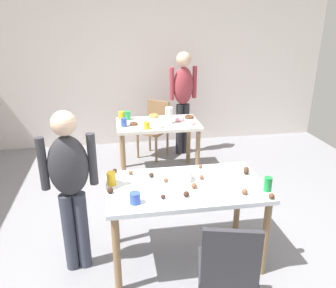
{
  "coord_description": "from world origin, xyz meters",
  "views": [
    {
      "loc": [
        -0.46,
        -2.49,
        2.11
      ],
      "look_at": [
        0.06,
        0.64,
        0.9
      ],
      "focal_mm": 36.17,
      "sensor_mm": 36.0,
      "label": 1
    }
  ],
  "objects_px": {
    "chair_near_table": "(228,267)",
    "chair_far_table": "(155,125)",
    "dining_table_far": "(158,131)",
    "person_girl_near": "(70,180)",
    "mixing_bowl": "(183,176)",
    "person_adult_far": "(183,94)",
    "pitcher_far": "(169,115)",
    "soda_can": "(268,184)",
    "dining_table_near": "(186,195)"
  },
  "relations": [
    {
      "from": "pitcher_far",
      "to": "person_girl_near",
      "type": "bearing_deg",
      "value": -122.63
    },
    {
      "from": "dining_table_near",
      "to": "person_adult_far",
      "type": "height_order",
      "value": "person_adult_far"
    },
    {
      "from": "person_adult_far",
      "to": "mixing_bowl",
      "type": "distance_m",
      "value": 2.46
    },
    {
      "from": "chair_far_table",
      "to": "mixing_bowl",
      "type": "distance_m",
      "value": 2.41
    },
    {
      "from": "person_adult_far",
      "to": "chair_far_table",
      "type": "bearing_deg",
      "value": -178.42
    },
    {
      "from": "dining_table_far",
      "to": "chair_far_table",
      "type": "xyz_separation_m",
      "value": [
        0.05,
        0.68,
        -0.14
      ]
    },
    {
      "from": "mixing_bowl",
      "to": "soda_can",
      "type": "xyz_separation_m",
      "value": [
        0.65,
        -0.31,
        0.02
      ]
    },
    {
      "from": "dining_table_far",
      "to": "person_adult_far",
      "type": "distance_m",
      "value": 0.91
    },
    {
      "from": "mixing_bowl",
      "to": "dining_table_far",
      "type": "bearing_deg",
      "value": 89.37
    },
    {
      "from": "mixing_bowl",
      "to": "chair_near_table",
      "type": "bearing_deg",
      "value": -80.42
    },
    {
      "from": "dining_table_far",
      "to": "chair_near_table",
      "type": "distance_m",
      "value": 2.57
    },
    {
      "from": "dining_table_far",
      "to": "soda_can",
      "type": "bearing_deg",
      "value": -72.63
    },
    {
      "from": "person_girl_near",
      "to": "person_adult_far",
      "type": "height_order",
      "value": "person_adult_far"
    },
    {
      "from": "person_adult_far",
      "to": "soda_can",
      "type": "xyz_separation_m",
      "value": [
        0.14,
        -2.71,
        -0.16
      ]
    },
    {
      "from": "chair_far_table",
      "to": "person_girl_near",
      "type": "xyz_separation_m",
      "value": [
        -1.01,
        -2.46,
        0.36
      ]
    },
    {
      "from": "person_adult_far",
      "to": "chair_near_table",
      "type": "bearing_deg",
      "value": -96.38
    },
    {
      "from": "mixing_bowl",
      "to": "soda_can",
      "type": "relative_size",
      "value": 1.35
    },
    {
      "from": "chair_near_table",
      "to": "chair_far_table",
      "type": "bearing_deg",
      "value": 91.38
    },
    {
      "from": "dining_table_near",
      "to": "chair_near_table",
      "type": "height_order",
      "value": "chair_near_table"
    },
    {
      "from": "person_adult_far",
      "to": "mixing_bowl",
      "type": "xyz_separation_m",
      "value": [
        -0.51,
        -2.4,
        -0.18
      ]
    },
    {
      "from": "chair_far_table",
      "to": "person_adult_far",
      "type": "height_order",
      "value": "person_adult_far"
    },
    {
      "from": "mixing_bowl",
      "to": "pitcher_far",
      "type": "height_order",
      "value": "pitcher_far"
    },
    {
      "from": "chair_far_table",
      "to": "chair_near_table",
      "type": "bearing_deg",
      "value": -88.62
    },
    {
      "from": "chair_far_table",
      "to": "soda_can",
      "type": "height_order",
      "value": "soda_can"
    },
    {
      "from": "chair_near_table",
      "to": "soda_can",
      "type": "distance_m",
      "value": 0.81
    },
    {
      "from": "dining_table_far",
      "to": "person_girl_near",
      "type": "height_order",
      "value": "person_girl_near"
    },
    {
      "from": "dining_table_near",
      "to": "chair_far_table",
      "type": "relative_size",
      "value": 1.56
    },
    {
      "from": "soda_can",
      "to": "dining_table_far",
      "type": "bearing_deg",
      "value": 107.37
    },
    {
      "from": "dining_table_far",
      "to": "soda_can",
      "type": "distance_m",
      "value": 2.13
    },
    {
      "from": "dining_table_near",
      "to": "mixing_bowl",
      "type": "relative_size",
      "value": 8.21
    },
    {
      "from": "person_girl_near",
      "to": "mixing_bowl",
      "type": "relative_size",
      "value": 8.74
    },
    {
      "from": "dining_table_near",
      "to": "soda_can",
      "type": "height_order",
      "value": "soda_can"
    },
    {
      "from": "chair_near_table",
      "to": "soda_can",
      "type": "bearing_deg",
      "value": 46.94
    },
    {
      "from": "person_girl_near",
      "to": "mixing_bowl",
      "type": "bearing_deg",
      "value": 4.04
    },
    {
      "from": "dining_table_far",
      "to": "mixing_bowl",
      "type": "relative_size",
      "value": 6.73
    },
    {
      "from": "chair_near_table",
      "to": "soda_can",
      "type": "height_order",
      "value": "soda_can"
    },
    {
      "from": "dining_table_far",
      "to": "person_girl_near",
      "type": "distance_m",
      "value": 2.04
    },
    {
      "from": "pitcher_far",
      "to": "chair_near_table",
      "type": "bearing_deg",
      "value": -90.42
    },
    {
      "from": "dining_table_near",
      "to": "person_girl_near",
      "type": "height_order",
      "value": "person_girl_near"
    },
    {
      "from": "person_adult_far",
      "to": "mixing_bowl",
      "type": "bearing_deg",
      "value": -101.93
    },
    {
      "from": "chair_near_table",
      "to": "soda_can",
      "type": "relative_size",
      "value": 7.13
    },
    {
      "from": "person_adult_far",
      "to": "soda_can",
      "type": "relative_size",
      "value": 13.19
    },
    {
      "from": "person_girl_near",
      "to": "person_adult_far",
      "type": "distance_m",
      "value": 2.87
    },
    {
      "from": "dining_table_near",
      "to": "mixing_bowl",
      "type": "xyz_separation_m",
      "value": [
        -0.01,
        0.1,
        0.14
      ]
    },
    {
      "from": "person_girl_near",
      "to": "dining_table_near",
      "type": "bearing_deg",
      "value": -1.84
    },
    {
      "from": "dining_table_far",
      "to": "pitcher_far",
      "type": "xyz_separation_m",
      "value": [
        0.14,
        -0.05,
        0.23
      ]
    },
    {
      "from": "dining_table_far",
      "to": "chair_near_table",
      "type": "xyz_separation_m",
      "value": [
        0.13,
        -2.57,
        -0.14
      ]
    },
    {
      "from": "chair_far_table",
      "to": "soda_can",
      "type": "xyz_separation_m",
      "value": [
        0.59,
        -2.7,
        0.31
      ]
    },
    {
      "from": "dining_table_far",
      "to": "chair_far_table",
      "type": "relative_size",
      "value": 1.28
    },
    {
      "from": "soda_can",
      "to": "pitcher_far",
      "type": "height_order",
      "value": "pitcher_far"
    }
  ]
}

